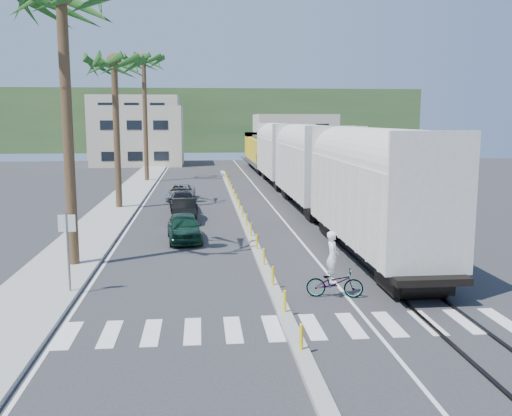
{
  "coord_description": "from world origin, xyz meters",
  "views": [
    {
      "loc": [
        -2.6,
        -18.22,
        6.2
      ],
      "look_at": [
        0.03,
        8.67,
        2.0
      ],
      "focal_mm": 40.0,
      "sensor_mm": 36.0,
      "label": 1
    }
  ],
  "objects_px": {
    "car_second": "(184,210)",
    "cyclist": "(334,276)",
    "street_sign": "(68,241)",
    "car_lead": "(184,227)"
  },
  "relations": [
    {
      "from": "car_second",
      "to": "cyclist",
      "type": "distance_m",
      "value": 16.79
    },
    {
      "from": "street_sign",
      "to": "cyclist",
      "type": "xyz_separation_m",
      "value": [
        9.33,
        -1.18,
        -1.22
      ]
    },
    {
      "from": "cyclist",
      "to": "car_second",
      "type": "bearing_deg",
      "value": 30.7
    },
    {
      "from": "street_sign",
      "to": "car_lead",
      "type": "distance_m",
      "value": 9.75
    },
    {
      "from": "street_sign",
      "to": "car_second",
      "type": "relative_size",
      "value": 0.72
    },
    {
      "from": "car_lead",
      "to": "car_second",
      "type": "height_order",
      "value": "car_lead"
    },
    {
      "from": "car_lead",
      "to": "street_sign",
      "type": "bearing_deg",
      "value": -118.23
    },
    {
      "from": "street_sign",
      "to": "car_second",
      "type": "height_order",
      "value": "street_sign"
    },
    {
      "from": "car_lead",
      "to": "car_second",
      "type": "bearing_deg",
      "value": 86.67
    },
    {
      "from": "street_sign",
      "to": "car_lead",
      "type": "relative_size",
      "value": 0.69
    }
  ]
}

